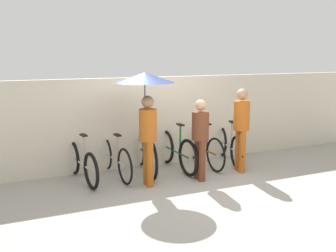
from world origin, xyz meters
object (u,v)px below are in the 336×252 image
object	(u,v)px
parked_bicycle_0	(81,163)
parked_bicycle_3	(176,151)
pedestrian_center	(200,134)
parked_bicycle_2	(146,153)
pedestrian_trailing	(241,124)
parked_bicycle_5	(228,146)
pedestrian_leading	(146,96)
parked_bicycle_4	(202,148)
parked_bicycle_1	(114,158)

from	to	relation	value
parked_bicycle_0	parked_bicycle_3	distance (m)	1.95
pedestrian_center	parked_bicycle_2	bearing A→B (deg)	132.47
pedestrian_center	pedestrian_trailing	size ratio (longest dim) A/B	0.91
parked_bicycle_5	pedestrian_center	size ratio (longest dim) A/B	1.09
parked_bicycle_3	pedestrian_leading	world-z (taller)	pedestrian_leading
parked_bicycle_4	pedestrian_trailing	size ratio (longest dim) A/B	1.06
parked_bicycle_5	parked_bicycle_4	bearing A→B (deg)	100.93
parked_bicycle_1	parked_bicycle_4	world-z (taller)	parked_bicycle_1
pedestrian_trailing	parked_bicycle_1	bearing A→B (deg)	172.24
parked_bicycle_3	pedestrian_trailing	bearing A→B (deg)	-122.77
parked_bicycle_2	parked_bicycle_5	distance (m)	1.95
parked_bicycle_5	pedestrian_center	world-z (taller)	pedestrian_center
parked_bicycle_5	pedestrian_trailing	xyz separation A→B (m)	(-0.16, -0.69, 0.63)
parked_bicycle_3	pedestrian_center	xyz separation A→B (m)	(0.13, -0.79, 0.51)
parked_bicycle_0	pedestrian_trailing	bearing A→B (deg)	-110.62
pedestrian_leading	parked_bicycle_5	bearing A→B (deg)	16.98
parked_bicycle_4	pedestrian_trailing	distance (m)	1.06
parked_bicycle_5	parked_bicycle_2	bearing A→B (deg)	102.15
parked_bicycle_2	pedestrian_leading	size ratio (longest dim) A/B	0.85
parked_bicycle_2	pedestrian_trailing	bearing A→B (deg)	-105.79
parked_bicycle_0	pedestrian_center	distance (m)	2.29
parked_bicycle_1	parked_bicycle_2	distance (m)	0.65
parked_bicycle_4	pedestrian_leading	xyz separation A→B (m)	(-1.52, -0.67, 1.26)
parked_bicycle_0	parked_bicycle_2	size ratio (longest dim) A/B	0.96
pedestrian_leading	pedestrian_center	xyz separation A→B (m)	(1.01, -0.19, -0.75)
parked_bicycle_4	pedestrian_leading	world-z (taller)	pedestrian_leading
parked_bicycle_0	pedestrian_center	xyz separation A→B (m)	(2.08, -0.81, 0.54)
parked_bicycle_3	parked_bicycle_2	bearing A→B (deg)	80.66
parked_bicycle_2	parked_bicycle_4	world-z (taller)	parked_bicycle_4
pedestrian_center	pedestrian_trailing	bearing A→B (deg)	8.41
parked_bicycle_4	pedestrian_leading	size ratio (longest dim) A/B	0.88
parked_bicycle_4	parked_bicycle_5	bearing A→B (deg)	-93.27
parked_bicycle_1	parked_bicycle_4	xyz separation A→B (m)	(1.95, 0.00, 0.01)
parked_bicycle_5	pedestrian_trailing	world-z (taller)	pedestrian_trailing
parked_bicycle_1	pedestrian_center	size ratio (longest dim) A/B	1.12
pedestrian_leading	pedestrian_center	distance (m)	1.27
pedestrian_center	parked_bicycle_4	bearing A→B (deg)	59.26
parked_bicycle_4	parked_bicycle_0	bearing A→B (deg)	89.77
parked_bicycle_0	parked_bicycle_4	bearing A→B (deg)	-97.40
parked_bicycle_0	parked_bicycle_1	distance (m)	0.65
parked_bicycle_0	pedestrian_trailing	xyz separation A→B (m)	(3.09, -0.66, 0.64)
parked_bicycle_2	parked_bicycle_5	xyz separation A→B (m)	(1.95, -0.03, -0.02)
parked_bicycle_1	parked_bicycle_2	bearing A→B (deg)	-94.82
parked_bicycle_4	parked_bicycle_5	distance (m)	0.65
parked_bicycle_2	parked_bicycle_3	bearing A→B (deg)	-90.09
pedestrian_center	pedestrian_trailing	world-z (taller)	pedestrian_trailing
parked_bicycle_2	parked_bicycle_4	size ratio (longest dim) A/B	0.97
parked_bicycle_0	pedestrian_leading	bearing A→B (deg)	-128.44
parked_bicycle_2	parked_bicycle_3	distance (m)	0.65
parked_bicycle_3	parked_bicycle_5	size ratio (longest dim) A/B	1.04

